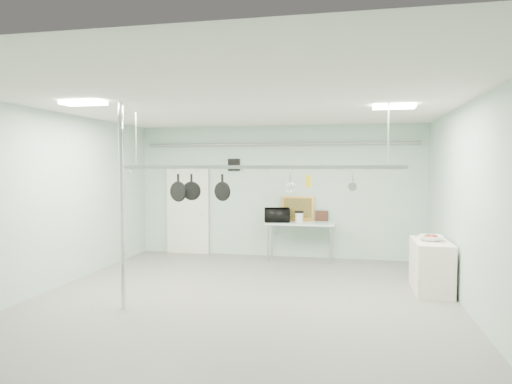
% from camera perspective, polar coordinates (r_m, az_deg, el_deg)
% --- Properties ---
extents(floor, '(8.00, 8.00, 0.00)m').
position_cam_1_polar(floor, '(7.56, -2.13, -13.79)').
color(floor, gray).
rests_on(floor, ground).
extents(ceiling, '(7.00, 8.00, 0.02)m').
position_cam_1_polar(ceiling, '(7.30, -2.18, 10.93)').
color(ceiling, silver).
rests_on(ceiling, back_wall).
extents(back_wall, '(7.00, 0.02, 3.20)m').
position_cam_1_polar(back_wall, '(11.16, 2.74, 0.08)').
color(back_wall, '#ACCEC3').
rests_on(back_wall, floor).
extents(right_wall, '(0.02, 8.00, 3.20)m').
position_cam_1_polar(right_wall, '(7.27, 25.67, -1.93)').
color(right_wall, '#ACCEC3').
rests_on(right_wall, floor).
extents(door, '(1.10, 0.10, 2.20)m').
position_cam_1_polar(door, '(11.74, -8.48, -2.49)').
color(door, silver).
rests_on(door, floor).
extents(wall_vent, '(0.30, 0.04, 0.30)m').
position_cam_1_polar(wall_vent, '(11.35, -2.77, 3.42)').
color(wall_vent, black).
rests_on(wall_vent, back_wall).
extents(conduit_pipe, '(6.60, 0.07, 0.07)m').
position_cam_1_polar(conduit_pipe, '(11.07, 2.68, 6.01)').
color(conduit_pipe, gray).
rests_on(conduit_pipe, back_wall).
extents(chrome_pole, '(0.08, 0.08, 3.20)m').
position_cam_1_polar(chrome_pole, '(7.30, -16.38, -1.71)').
color(chrome_pole, silver).
rests_on(chrome_pole, floor).
extents(prep_table, '(1.60, 0.70, 0.91)m').
position_cam_1_polar(prep_table, '(10.77, 5.57, -4.15)').
color(prep_table, silver).
rests_on(prep_table, floor).
extents(side_cabinet, '(0.60, 1.20, 0.90)m').
position_cam_1_polar(side_cabinet, '(8.72, 21.04, -8.65)').
color(side_cabinet, silver).
rests_on(side_cabinet, floor).
extents(pot_rack, '(4.80, 0.06, 1.00)m').
position_cam_1_polar(pot_rack, '(7.48, -0.12, 3.36)').
color(pot_rack, '#B7B7BC').
rests_on(pot_rack, ceiling).
extents(light_panel_left, '(0.65, 0.30, 0.05)m').
position_cam_1_polar(light_panel_left, '(7.42, -20.78, 10.36)').
color(light_panel_left, white).
rests_on(light_panel_left, ceiling).
extents(light_panel_right, '(0.65, 0.30, 0.05)m').
position_cam_1_polar(light_panel_right, '(7.71, 16.85, 10.15)').
color(light_panel_right, white).
rests_on(light_panel_right, ceiling).
extents(microwave, '(0.66, 0.51, 0.32)m').
position_cam_1_polar(microwave, '(10.75, 2.65, -2.89)').
color(microwave, black).
rests_on(microwave, prep_table).
extents(coffee_canister, '(0.24, 0.24, 0.23)m').
position_cam_1_polar(coffee_canister, '(10.68, 5.42, -3.20)').
color(coffee_canister, silver).
rests_on(coffee_canister, prep_table).
extents(painting_large, '(0.79, 0.17, 0.58)m').
position_cam_1_polar(painting_large, '(11.04, 5.25, -2.07)').
color(painting_large, '#C18633').
rests_on(painting_large, prep_table).
extents(painting_small, '(0.30, 0.09, 0.25)m').
position_cam_1_polar(painting_small, '(11.00, 8.25, -2.97)').
color(painting_small, '#381D13').
rests_on(painting_small, prep_table).
extents(fruit_bowl, '(0.41, 0.41, 0.10)m').
position_cam_1_polar(fruit_bowl, '(8.63, 21.02, -5.40)').
color(fruit_bowl, white).
rests_on(fruit_bowl, side_cabinet).
extents(skillet_left, '(0.35, 0.16, 0.48)m').
position_cam_1_polar(skillet_left, '(7.87, -9.70, 0.51)').
color(skillet_left, black).
rests_on(skillet_left, pot_rack).
extents(skillet_mid, '(0.32, 0.08, 0.44)m').
position_cam_1_polar(skillet_mid, '(7.79, -8.07, 0.63)').
color(skillet_mid, black).
rests_on(skillet_mid, pot_rack).
extents(skillet_right, '(0.32, 0.17, 0.44)m').
position_cam_1_polar(skillet_right, '(7.62, -4.23, 0.60)').
color(skillet_right, black).
rests_on(skillet_right, pot_rack).
extents(whisk, '(0.17, 0.17, 0.31)m').
position_cam_1_polar(whisk, '(7.39, 4.31, 1.04)').
color(whisk, silver).
rests_on(whisk, pot_rack).
extents(grater, '(0.09, 0.04, 0.22)m').
position_cam_1_polar(grater, '(7.35, 6.53, 1.35)').
color(grater, orange).
rests_on(grater, pot_rack).
extents(saucepan, '(0.14, 0.10, 0.26)m').
position_cam_1_polar(saucepan, '(7.33, 11.99, 1.15)').
color(saucepan, '#AEAEB3').
rests_on(saucepan, pot_rack).
extents(fruit_cluster, '(0.24, 0.24, 0.09)m').
position_cam_1_polar(fruit_cluster, '(8.62, 21.03, -5.14)').
color(fruit_cluster, maroon).
rests_on(fruit_cluster, fruit_bowl).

